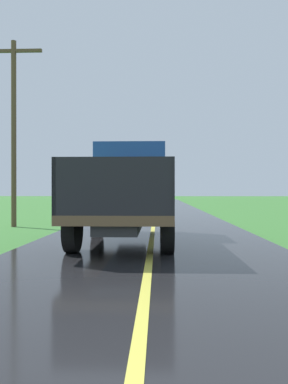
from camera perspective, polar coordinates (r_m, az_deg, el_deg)
The scene contains 2 objects.
banana_truck_near at distance 10.73m, azimuth -2.25°, elevation 0.34°, with size 2.38×5.82×2.80m.
utility_pole_roadside at distance 16.13m, azimuth -19.11°, elevation 9.46°, with size 2.27×0.20×7.43m.
Camera 1 is at (0.17, 0.30, 1.45)m, focal length 35.25 mm.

